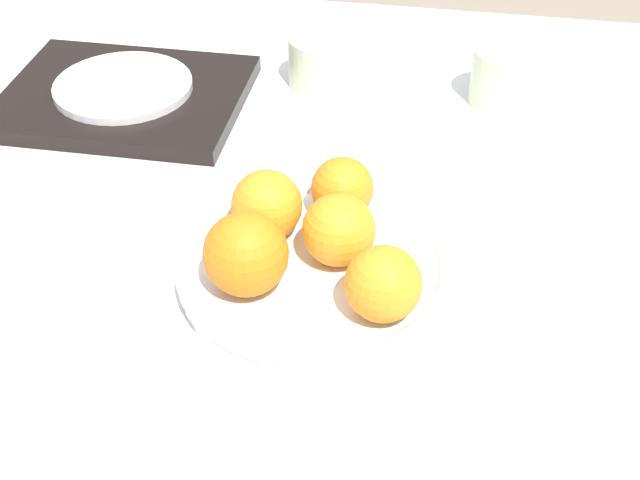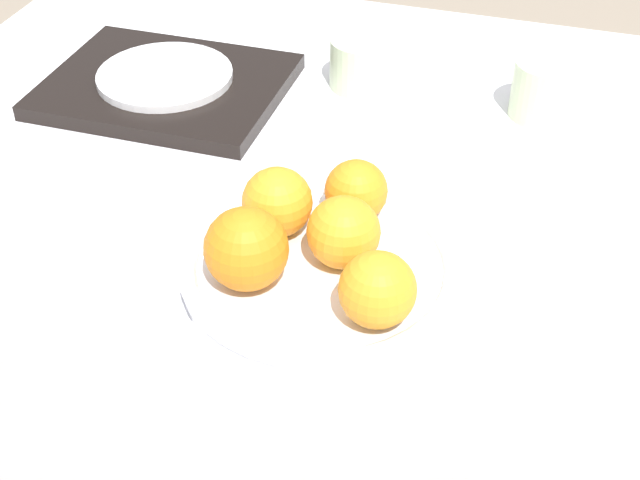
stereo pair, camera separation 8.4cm
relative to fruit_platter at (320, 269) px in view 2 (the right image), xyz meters
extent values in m
cube|color=white|center=(0.12, 0.23, -0.37)|extent=(1.48, 0.84, 0.72)
cylinder|color=silver|center=(0.00, 0.00, 0.00)|extent=(0.27, 0.27, 0.02)
torus|color=silver|center=(0.00, 0.00, 0.00)|extent=(0.27, 0.27, 0.02)
sphere|color=orange|center=(0.02, 0.01, 0.04)|extent=(0.07, 0.07, 0.07)
sphere|color=orange|center=(-0.06, 0.04, 0.04)|extent=(0.07, 0.07, 0.07)
sphere|color=orange|center=(-0.06, -0.04, 0.04)|extent=(0.08, 0.08, 0.08)
sphere|color=orange|center=(0.01, 0.09, 0.04)|extent=(0.06, 0.06, 0.06)
sphere|color=orange|center=(0.07, -0.06, 0.04)|extent=(0.07, 0.07, 0.07)
cube|color=black|center=(-0.30, 0.29, 0.00)|extent=(0.30, 0.24, 0.02)
cylinder|color=white|center=(-0.30, 0.29, 0.01)|extent=(0.17, 0.17, 0.01)
cylinder|color=beige|center=(0.17, 0.38, 0.02)|extent=(0.08, 0.08, 0.07)
cylinder|color=beige|center=(-0.06, 0.39, 0.02)|extent=(0.09, 0.09, 0.07)
camera|label=1|loc=(0.11, -0.65, 0.56)|focal=50.00mm
camera|label=2|loc=(0.20, -0.63, 0.56)|focal=50.00mm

